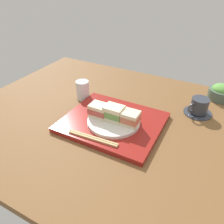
{
  "coord_description": "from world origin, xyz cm",
  "views": [
    {
      "loc": [
        30.59,
        -68.36,
        54.1
      ],
      "look_at": [
        -3.92,
        -3.11,
        5.0
      ],
      "focal_mm": 35.39,
      "sensor_mm": 36.0,
      "label": 1
    }
  ],
  "objects_px": {
    "drinking_glass": "(83,90)",
    "sandwich_plate": "(114,121)",
    "sandwich_far": "(129,118)",
    "salad_bowl": "(221,92)",
    "sandwich_middle": "(114,113)",
    "chopsticks_pair": "(93,138)",
    "coffee_cup": "(199,107)",
    "sandwich_near": "(99,110)"
  },
  "relations": [
    {
      "from": "sandwich_far",
      "to": "chopsticks_pair",
      "type": "xyz_separation_m",
      "value": [
        -0.08,
        -0.13,
        -0.04
      ]
    },
    {
      "from": "coffee_cup",
      "to": "sandwich_middle",
      "type": "bearing_deg",
      "value": -137.75
    },
    {
      "from": "sandwich_near",
      "to": "salad_bowl",
      "type": "height_order",
      "value": "sandwich_near"
    },
    {
      "from": "chopsticks_pair",
      "to": "coffee_cup",
      "type": "distance_m",
      "value": 0.48
    },
    {
      "from": "sandwich_middle",
      "to": "drinking_glass",
      "type": "bearing_deg",
      "value": 150.97
    },
    {
      "from": "sandwich_near",
      "to": "salad_bowl",
      "type": "bearing_deg",
      "value": 46.72
    },
    {
      "from": "sandwich_far",
      "to": "coffee_cup",
      "type": "xyz_separation_m",
      "value": [
        0.22,
        0.25,
        -0.03
      ]
    },
    {
      "from": "sandwich_plate",
      "to": "salad_bowl",
      "type": "xyz_separation_m",
      "value": [
        0.35,
        0.44,
        0.01
      ]
    },
    {
      "from": "sandwich_middle",
      "to": "coffee_cup",
      "type": "height_order",
      "value": "sandwich_middle"
    },
    {
      "from": "sandwich_plate",
      "to": "sandwich_near",
      "type": "height_order",
      "value": "sandwich_near"
    },
    {
      "from": "coffee_cup",
      "to": "drinking_glass",
      "type": "bearing_deg",
      "value": -166.4
    },
    {
      "from": "sandwich_far",
      "to": "salad_bowl",
      "type": "height_order",
      "value": "sandwich_far"
    },
    {
      "from": "coffee_cup",
      "to": "drinking_glass",
      "type": "relative_size",
      "value": 1.32
    },
    {
      "from": "sandwich_near",
      "to": "drinking_glass",
      "type": "bearing_deg",
      "value": 141.96
    },
    {
      "from": "salad_bowl",
      "to": "drinking_glass",
      "type": "xyz_separation_m",
      "value": [
        -0.59,
        -0.31,
        0.01
      ]
    },
    {
      "from": "sandwich_far",
      "to": "coffee_cup",
      "type": "bearing_deg",
      "value": 49.34
    },
    {
      "from": "sandwich_middle",
      "to": "chopsticks_pair",
      "type": "xyz_separation_m",
      "value": [
        -0.02,
        -0.12,
        -0.04
      ]
    },
    {
      "from": "chopsticks_pair",
      "to": "drinking_glass",
      "type": "xyz_separation_m",
      "value": [
        -0.22,
        0.26,
        0.02
      ]
    },
    {
      "from": "sandwich_near",
      "to": "sandwich_middle",
      "type": "relative_size",
      "value": 0.98
    },
    {
      "from": "sandwich_near",
      "to": "chopsticks_pair",
      "type": "xyz_separation_m",
      "value": [
        0.04,
        -0.12,
        -0.04
      ]
    },
    {
      "from": "sandwich_near",
      "to": "coffee_cup",
      "type": "height_order",
      "value": "sandwich_near"
    },
    {
      "from": "sandwich_plate",
      "to": "sandwich_near",
      "type": "bearing_deg",
      "value": -177.26
    },
    {
      "from": "sandwich_far",
      "to": "chopsticks_pair",
      "type": "bearing_deg",
      "value": -123.44
    },
    {
      "from": "chopsticks_pair",
      "to": "salad_bowl",
      "type": "bearing_deg",
      "value": 56.58
    },
    {
      "from": "sandwich_middle",
      "to": "drinking_glass",
      "type": "height_order",
      "value": "sandwich_middle"
    },
    {
      "from": "sandwich_plate",
      "to": "sandwich_far",
      "type": "distance_m",
      "value": 0.07
    },
    {
      "from": "sandwich_plate",
      "to": "salad_bowl",
      "type": "bearing_deg",
      "value": 51.28
    },
    {
      "from": "sandwich_far",
      "to": "salad_bowl",
      "type": "distance_m",
      "value": 0.52
    },
    {
      "from": "sandwich_plate",
      "to": "drinking_glass",
      "type": "relative_size",
      "value": 2.32
    },
    {
      "from": "sandwich_near",
      "to": "sandwich_middle",
      "type": "bearing_deg",
      "value": 2.74
    },
    {
      "from": "sandwich_plate",
      "to": "salad_bowl",
      "type": "height_order",
      "value": "salad_bowl"
    },
    {
      "from": "salad_bowl",
      "to": "sandwich_near",
      "type": "bearing_deg",
      "value": -133.28
    },
    {
      "from": "sandwich_far",
      "to": "coffee_cup",
      "type": "height_order",
      "value": "sandwich_far"
    },
    {
      "from": "drinking_glass",
      "to": "sandwich_plate",
      "type": "bearing_deg",
      "value": -29.03
    },
    {
      "from": "sandwich_middle",
      "to": "chopsticks_pair",
      "type": "relative_size",
      "value": 0.39
    },
    {
      "from": "sandwich_middle",
      "to": "sandwich_far",
      "type": "relative_size",
      "value": 1.02
    },
    {
      "from": "sandwich_near",
      "to": "chopsticks_pair",
      "type": "bearing_deg",
      "value": -69.91
    },
    {
      "from": "sandwich_plate",
      "to": "chopsticks_pair",
      "type": "xyz_separation_m",
      "value": [
        -0.02,
        -0.12,
        -0.0
      ]
    },
    {
      "from": "coffee_cup",
      "to": "sandwich_near",
      "type": "bearing_deg",
      "value": -143.2
    },
    {
      "from": "sandwich_plate",
      "to": "sandwich_middle",
      "type": "bearing_deg",
      "value": 180.0
    },
    {
      "from": "coffee_cup",
      "to": "sandwich_far",
      "type": "bearing_deg",
      "value": -130.66
    },
    {
      "from": "sandwich_middle",
      "to": "chopsticks_pair",
      "type": "bearing_deg",
      "value": -99.09
    }
  ]
}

